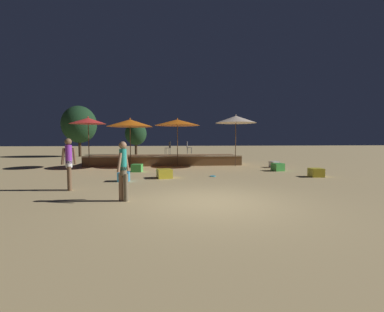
{
  "coord_description": "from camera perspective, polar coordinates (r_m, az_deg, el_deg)",
  "views": [
    {
      "loc": [
        -1.3,
        -6.97,
        1.75
      ],
      "look_at": [
        0.0,
        5.6,
        0.92
      ],
      "focal_mm": 24.0,
      "sensor_mm": 36.0,
      "label": 1
    }
  ],
  "objects": [
    {
      "name": "background_tree_0",
      "position": [
        28.25,
        -23.78,
        6.42
      ],
      "size": [
        3.37,
        3.37,
        5.08
      ],
      "color": "#3D2B1C",
      "rests_on": "ground"
    },
    {
      "name": "cube_seat_1",
      "position": [
        16.74,
        17.81,
        -1.77
      ],
      "size": [
        0.57,
        0.57,
        0.38
      ],
      "rotation": [
        0.0,
        0.0,
        0.21
      ],
      "color": "white",
      "rests_on": "ground"
    },
    {
      "name": "ground_plane",
      "position": [
        7.3,
        4.6,
        -10.13
      ],
      "size": [
        120.0,
        120.0,
        0.0
      ],
      "primitive_type": "plane",
      "color": "tan"
    },
    {
      "name": "cube_seat_0",
      "position": [
        14.98,
        18.52,
        -2.34
      ],
      "size": [
        0.64,
        0.64,
        0.42
      ],
      "rotation": [
        0.0,
        0.0,
        0.18
      ],
      "color": "#4CC651",
      "rests_on": "ground"
    },
    {
      "name": "bistro_chair_0",
      "position": [
        19.08,
        -0.84,
        2.17
      ],
      "size": [
        0.42,
        0.42,
        0.9
      ],
      "rotation": [
        0.0,
        0.0,
        1.33
      ],
      "color": "#47474C",
      "rests_on": "wooden_deck"
    },
    {
      "name": "cube_seat_2",
      "position": [
        13.3,
        25.85,
        -3.33
      ],
      "size": [
        0.6,
        0.6,
        0.4
      ],
      "rotation": [
        0.0,
        0.0,
        -0.08
      ],
      "color": "yellow",
      "rests_on": "ground"
    },
    {
      "name": "person_1",
      "position": [
        9.71,
        -25.69,
        -1.17
      ],
      "size": [
        0.47,
        0.29,
        1.78
      ],
      "rotation": [
        0.0,
        0.0,
        5.12
      ],
      "color": "brown",
      "rests_on": "ground"
    },
    {
      "name": "frisbee_disc",
      "position": [
        12.12,
        4.64,
        -4.48
      ],
      "size": [
        0.28,
        0.28,
        0.03
      ],
      "color": "#33B2D8",
      "rests_on": "ground"
    },
    {
      "name": "person_0",
      "position": [
        7.49,
        -15.05,
        -2.82
      ],
      "size": [
        0.31,
        0.5,
        1.69
      ],
      "rotation": [
        0.0,
        0.0,
        5.81
      ],
      "color": "#997051",
      "rests_on": "ground"
    },
    {
      "name": "background_tree_1",
      "position": [
        29.12,
        -12.38,
        4.87
      ],
      "size": [
        2.34,
        2.34,
        3.66
      ],
      "color": "#3D2B1C",
      "rests_on": "ground"
    },
    {
      "name": "cube_seat_5",
      "position": [
        14.13,
        -12.13,
        -2.61
      ],
      "size": [
        0.61,
        0.61,
        0.41
      ],
      "rotation": [
        0.0,
        0.0,
        -0.12
      ],
      "color": "#4CC651",
      "rests_on": "ground"
    },
    {
      "name": "bistro_chair_1",
      "position": [
        18.37,
        -5.18,
        2.1
      ],
      "size": [
        0.43,
        0.42,
        0.9
      ],
      "rotation": [
        0.0,
        0.0,
        5.0
      ],
      "color": "#47474C",
      "rests_on": "wooden_deck"
    },
    {
      "name": "patio_umbrella_2",
      "position": [
        16.78,
        9.72,
        8.02
      ],
      "size": [
        2.6,
        2.6,
        3.32
      ],
      "color": "brown",
      "rests_on": "ground"
    },
    {
      "name": "cube_seat_4",
      "position": [
        11.08,
        -14.94,
        -4.46
      ],
      "size": [
        0.46,
        0.46,
        0.39
      ],
      "rotation": [
        0.0,
        0.0,
        -0.01
      ],
      "color": "#2D9EDB",
      "rests_on": "ground"
    },
    {
      "name": "patio_umbrella_1",
      "position": [
        16.59,
        -3.26,
        7.44
      ],
      "size": [
        2.89,
        2.89,
        3.09
      ],
      "color": "brown",
      "rests_on": "ground"
    },
    {
      "name": "patio_umbrella_3",
      "position": [
        16.95,
        -22.07,
        7.24
      ],
      "size": [
        2.15,
        2.15,
        3.13
      ],
      "color": "brown",
      "rests_on": "ground"
    },
    {
      "name": "wooden_deck",
      "position": [
        18.15,
        -6.16,
        -0.84
      ],
      "size": [
        10.3,
        3.0,
        0.68
      ],
      "color": "brown",
      "rests_on": "ground"
    },
    {
      "name": "patio_umbrella_0",
      "position": [
        16.39,
        -13.61,
        7.13
      ],
      "size": [
        2.81,
        2.81,
        3.05
      ],
      "color": "brown",
      "rests_on": "ground"
    },
    {
      "name": "cube_seat_3",
      "position": [
        11.67,
        -6.14,
        -3.89
      ],
      "size": [
        0.75,
        0.75,
        0.41
      ],
      "rotation": [
        0.0,
        0.0,
        0.2
      ],
      "color": "yellow",
      "rests_on": "ground"
    }
  ]
}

